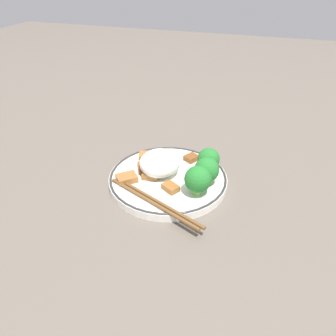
# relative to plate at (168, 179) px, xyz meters

# --- Properties ---
(ground_plane) EXTENTS (3.00, 3.00, 0.00)m
(ground_plane) POSITION_rel_plate_xyz_m (0.00, 0.00, -0.01)
(ground_plane) COLOR #665B51
(plate) EXTENTS (0.24, 0.24, 0.02)m
(plate) POSITION_rel_plate_xyz_m (0.00, 0.00, 0.00)
(plate) COLOR white
(plate) RESTS_ON ground_plane
(rice_mound) EXTENTS (0.08, 0.08, 0.05)m
(rice_mound) POSITION_rel_plate_xyz_m (-0.01, -0.02, 0.03)
(rice_mound) COLOR white
(rice_mound) RESTS_ON plate
(broccoli_back_left) EXTENTS (0.05, 0.05, 0.06)m
(broccoli_back_left) POSITION_rel_plate_xyz_m (0.04, 0.07, 0.04)
(broccoli_back_left) COLOR #7FB756
(broccoli_back_left) RESTS_ON plate
(broccoli_back_center) EXTENTS (0.05, 0.05, 0.06)m
(broccoli_back_center) POSITION_rel_plate_xyz_m (-0.00, 0.08, 0.04)
(broccoli_back_center) COLOR #7FB756
(broccoli_back_center) RESTS_ON plate
(broccoli_back_right) EXTENTS (0.04, 0.04, 0.05)m
(broccoli_back_right) POSITION_rel_plate_xyz_m (-0.04, 0.07, 0.04)
(broccoli_back_right) COLOR #7FB756
(broccoli_back_right) RESTS_ON plate
(meat_near_front) EXTENTS (0.05, 0.04, 0.01)m
(meat_near_front) POSITION_rel_plate_xyz_m (-0.01, -0.06, 0.01)
(meat_near_front) COLOR brown
(meat_near_front) RESTS_ON plate
(meat_near_left) EXTENTS (0.04, 0.04, 0.01)m
(meat_near_left) POSITION_rel_plate_xyz_m (-0.05, -0.07, 0.01)
(meat_near_left) COLOR #9E6633
(meat_near_left) RESTS_ON plate
(meat_near_right) EXTENTS (0.02, 0.03, 0.01)m
(meat_near_right) POSITION_rel_plate_xyz_m (0.02, -0.03, 0.01)
(meat_near_right) COLOR #9E6633
(meat_near_right) RESTS_ON plate
(meat_near_back) EXTENTS (0.05, 0.05, 0.01)m
(meat_near_back) POSITION_rel_plate_xyz_m (0.04, -0.07, 0.01)
(meat_near_back) COLOR #9E6633
(meat_near_back) RESTS_ON plate
(meat_on_rice_edge) EXTENTS (0.04, 0.04, 0.01)m
(meat_on_rice_edge) POSITION_rel_plate_xyz_m (0.04, 0.02, 0.01)
(meat_on_rice_edge) COLOR #995B28
(meat_on_rice_edge) RESTS_ON plate
(meat_mid_left) EXTENTS (0.04, 0.03, 0.01)m
(meat_mid_left) POSITION_rel_plate_xyz_m (-0.07, 0.03, 0.01)
(meat_mid_left) COLOR brown
(meat_mid_left) RESTS_ON plate
(chopsticks) EXTENTS (0.09, 0.20, 0.01)m
(chopsticks) POSITION_rel_plate_xyz_m (0.09, 0.01, 0.01)
(chopsticks) COLOR brown
(chopsticks) RESTS_ON plate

